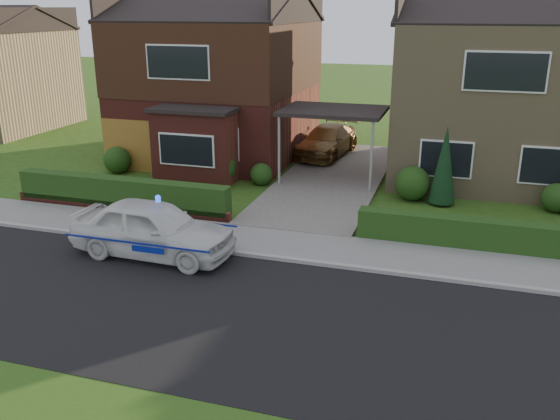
% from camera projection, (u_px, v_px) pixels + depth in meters
% --- Properties ---
extents(ground, '(120.00, 120.00, 0.00)m').
position_uv_depth(ground, '(224.00, 313.00, 13.03)').
color(ground, '#254913').
rests_on(ground, ground).
extents(road, '(60.00, 6.00, 0.02)m').
position_uv_depth(road, '(224.00, 313.00, 13.03)').
color(road, black).
rests_on(road, ground).
extents(kerb, '(60.00, 0.16, 0.12)m').
position_uv_depth(kerb, '(267.00, 257.00, 15.77)').
color(kerb, '#9E9993').
rests_on(kerb, ground).
extents(sidewalk, '(60.00, 2.00, 0.10)m').
position_uv_depth(sidewalk, '(279.00, 243.00, 16.72)').
color(sidewalk, slate).
rests_on(sidewalk, ground).
extents(driveway, '(3.80, 12.00, 0.12)m').
position_uv_depth(driveway, '(332.00, 179.00, 22.95)').
color(driveway, '#666059').
rests_on(driveway, ground).
extents(house_left, '(7.50, 9.53, 7.25)m').
position_uv_depth(house_left, '(219.00, 68.00, 25.97)').
color(house_left, maroon).
rests_on(house_left, ground).
extents(house_right, '(7.50, 8.06, 7.25)m').
position_uv_depth(house_right, '(498.00, 81.00, 22.87)').
color(house_right, '#9D8960').
rests_on(house_right, ground).
extents(carport_link, '(3.80, 3.00, 2.77)m').
position_uv_depth(carport_link, '(333.00, 112.00, 22.07)').
color(carport_link, black).
rests_on(carport_link, ground).
extents(garage_door, '(2.20, 0.10, 2.10)m').
position_uv_depth(garage_door, '(128.00, 145.00, 23.99)').
color(garage_door, brown).
rests_on(garage_door, ground).
extents(dwarf_wall, '(7.70, 0.25, 0.36)m').
position_uv_depth(dwarf_wall, '(121.00, 207.00, 19.38)').
color(dwarf_wall, maroon).
rests_on(dwarf_wall, ground).
extents(hedge_left, '(7.50, 0.55, 0.90)m').
position_uv_depth(hedge_left, '(124.00, 210.00, 19.57)').
color(hedge_left, '#173A12').
rests_on(hedge_left, ground).
extents(hedge_right, '(7.50, 0.55, 0.80)m').
position_uv_depth(hedge_right, '(494.00, 252.00, 16.25)').
color(hedge_right, '#173A12').
rests_on(hedge_right, ground).
extents(shrub_left_far, '(1.08, 1.08, 1.08)m').
position_uv_depth(shrub_left_far, '(117.00, 160.00, 23.81)').
color(shrub_left_far, '#173A12').
rests_on(shrub_left_far, ground).
extents(shrub_left_mid, '(1.32, 1.32, 1.32)m').
position_uv_depth(shrub_left_mid, '(219.00, 167.00, 22.34)').
color(shrub_left_mid, '#173A12').
rests_on(shrub_left_mid, ground).
extents(shrub_left_near, '(0.84, 0.84, 0.84)m').
position_uv_depth(shrub_left_near, '(261.00, 174.00, 22.24)').
color(shrub_left_near, '#173A12').
rests_on(shrub_left_near, ground).
extents(shrub_right_near, '(1.20, 1.20, 1.20)m').
position_uv_depth(shrub_right_near, '(413.00, 183.00, 20.44)').
color(shrub_right_near, '#173A12').
rests_on(shrub_right_near, ground).
extents(shrub_right_mid, '(0.96, 0.96, 0.96)m').
position_uv_depth(shrub_right_mid, '(556.00, 198.00, 19.28)').
color(shrub_right_mid, '#173A12').
rests_on(shrub_right_mid, ground).
extents(conifer_a, '(0.90, 0.90, 2.60)m').
position_uv_depth(conifer_a, '(444.00, 167.00, 19.75)').
color(conifer_a, black).
rests_on(conifer_a, ground).
extents(police_car, '(4.10, 4.51, 1.68)m').
position_uv_depth(police_car, '(153.00, 229.00, 15.79)').
color(police_car, white).
rests_on(police_car, ground).
extents(driveway_car, '(2.35, 4.64, 1.29)m').
position_uv_depth(driveway_car, '(327.00, 141.00, 26.15)').
color(driveway_car, brown).
rests_on(driveway_car, driveway).
extents(potted_plant_a, '(0.43, 0.31, 0.77)m').
position_uv_depth(potted_plant_a, '(183.00, 198.00, 19.53)').
color(potted_plant_a, gray).
rests_on(potted_plant_a, ground).
extents(potted_plant_b, '(0.46, 0.41, 0.69)m').
position_uv_depth(potted_plant_b, '(157.00, 191.00, 20.41)').
color(potted_plant_b, gray).
rests_on(potted_plant_b, ground).
extents(potted_plant_c, '(0.57, 0.57, 0.76)m').
position_uv_depth(potted_plant_c, '(190.00, 174.00, 22.45)').
color(potted_plant_c, gray).
rests_on(potted_plant_c, ground).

